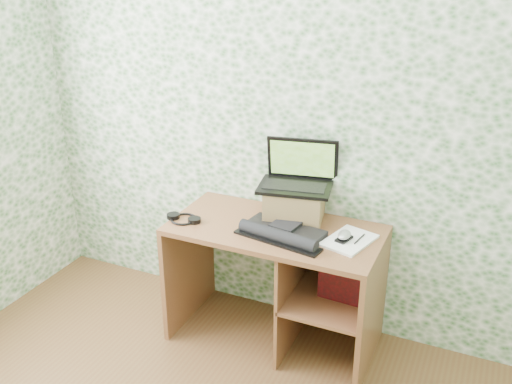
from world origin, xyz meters
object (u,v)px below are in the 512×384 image
at_px(riser, 295,204).
at_px(notepad, 349,240).
at_px(desk, 289,269).
at_px(laptop, 298,176).
at_px(keyboard, 282,232).

distance_m(riser, notepad, 0.40).
bearing_deg(riser, desk, -79.97).
height_order(desk, laptop, laptop).
bearing_deg(desk, laptop, 97.31).
height_order(keyboard, notepad, keyboard).
relative_size(riser, laptop, 0.71).
distance_m(riser, laptop, 0.17).
relative_size(keyboard, notepad, 1.75).
bearing_deg(notepad, desk, -167.68).
height_order(riser, notepad, riser).
xyz_separation_m(riser, laptop, (0.00, 0.04, 0.16)).
height_order(laptop, notepad, laptop).
relative_size(desk, notepad, 4.06).
relative_size(desk, riser, 3.72).
bearing_deg(riser, notepad, -20.12).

